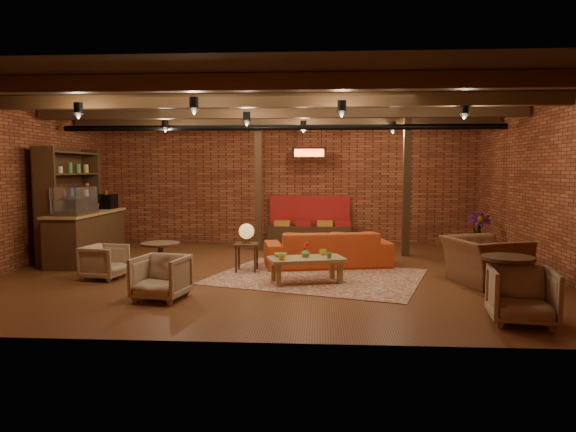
# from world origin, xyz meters

# --- Properties ---
(floor) EXTENTS (10.00, 10.00, 0.00)m
(floor) POSITION_xyz_m (0.00, 0.00, 0.00)
(floor) COLOR #432210
(floor) RESTS_ON ground
(ceiling) EXTENTS (10.00, 8.00, 0.02)m
(ceiling) POSITION_xyz_m (0.00, 0.00, 3.20)
(ceiling) COLOR black
(ceiling) RESTS_ON wall_back
(wall_back) EXTENTS (10.00, 0.02, 3.20)m
(wall_back) POSITION_xyz_m (0.00, 4.00, 1.60)
(wall_back) COLOR brown
(wall_back) RESTS_ON ground
(wall_front) EXTENTS (10.00, 0.02, 3.20)m
(wall_front) POSITION_xyz_m (0.00, -4.00, 1.60)
(wall_front) COLOR brown
(wall_front) RESTS_ON ground
(wall_left) EXTENTS (0.02, 8.00, 3.20)m
(wall_left) POSITION_xyz_m (-5.00, 0.00, 1.60)
(wall_left) COLOR brown
(wall_left) RESTS_ON ground
(wall_right) EXTENTS (0.02, 8.00, 3.20)m
(wall_right) POSITION_xyz_m (5.00, 0.00, 1.60)
(wall_right) COLOR brown
(wall_right) RESTS_ON ground
(ceiling_beams) EXTENTS (9.80, 6.40, 0.22)m
(ceiling_beams) POSITION_xyz_m (0.00, 0.00, 3.08)
(ceiling_beams) COLOR #312010
(ceiling_beams) RESTS_ON ceiling
(ceiling_pipe) EXTENTS (9.60, 0.12, 0.12)m
(ceiling_pipe) POSITION_xyz_m (0.00, 1.60, 2.85)
(ceiling_pipe) COLOR black
(ceiling_pipe) RESTS_ON ceiling
(post_left) EXTENTS (0.16, 0.16, 3.20)m
(post_left) POSITION_xyz_m (-0.60, 2.60, 1.60)
(post_left) COLOR #312010
(post_left) RESTS_ON ground
(post_right) EXTENTS (0.16, 0.16, 3.20)m
(post_right) POSITION_xyz_m (2.80, 2.00, 1.60)
(post_right) COLOR #312010
(post_right) RESTS_ON ground
(service_counter) EXTENTS (0.80, 2.50, 1.60)m
(service_counter) POSITION_xyz_m (-4.10, 1.00, 0.80)
(service_counter) COLOR #312010
(service_counter) RESTS_ON ground
(plant_counter) EXTENTS (0.35, 0.39, 0.30)m
(plant_counter) POSITION_xyz_m (-4.00, 1.20, 1.22)
(plant_counter) COLOR #337F33
(plant_counter) RESTS_ON service_counter
(shelving_hutch) EXTENTS (0.52, 2.00, 2.40)m
(shelving_hutch) POSITION_xyz_m (-4.50, 1.10, 1.20)
(shelving_hutch) COLOR #312010
(shelving_hutch) RESTS_ON ground
(banquette) EXTENTS (2.10, 0.70, 1.00)m
(banquette) POSITION_xyz_m (0.60, 3.55, 0.50)
(banquette) COLOR maroon
(banquette) RESTS_ON ground
(service_sign) EXTENTS (0.86, 0.06, 0.30)m
(service_sign) POSITION_xyz_m (0.60, 3.10, 2.35)
(service_sign) COLOR #FF5219
(service_sign) RESTS_ON ceiling
(ceiling_spotlights) EXTENTS (6.40, 4.40, 0.28)m
(ceiling_spotlights) POSITION_xyz_m (0.00, 0.00, 2.86)
(ceiling_spotlights) COLOR black
(ceiling_spotlights) RESTS_ON ceiling
(rug) EXTENTS (4.26, 3.71, 0.01)m
(rug) POSITION_xyz_m (0.83, -0.40, 0.01)
(rug) COLOR maroon
(rug) RESTS_ON floor
(sofa) EXTENTS (2.62, 1.44, 0.72)m
(sofa) POSITION_xyz_m (1.02, 0.62, 0.36)
(sofa) COLOR #A73A17
(sofa) RESTS_ON floor
(coffee_table) EXTENTS (1.40, 0.96, 0.69)m
(coffee_table) POSITION_xyz_m (0.63, -0.90, 0.39)
(coffee_table) COLOR olive
(coffee_table) RESTS_ON floor
(side_table_lamp) EXTENTS (0.44, 0.44, 0.92)m
(side_table_lamp) POSITION_xyz_m (-0.52, 0.02, 0.70)
(side_table_lamp) COLOR #312010
(side_table_lamp) RESTS_ON floor
(round_table_left) EXTENTS (0.67, 0.67, 0.70)m
(round_table_left) POSITION_xyz_m (-1.86, -1.05, 0.47)
(round_table_left) COLOR #312010
(round_table_left) RESTS_ON floor
(armchair_a) EXTENTS (0.72, 0.75, 0.67)m
(armchair_a) POSITION_xyz_m (-2.95, -0.81, 0.34)
(armchair_a) COLOR #B5A58D
(armchair_a) RESTS_ON floor
(armchair_b) EXTENTS (0.82, 0.79, 0.73)m
(armchair_b) POSITION_xyz_m (-1.50, -2.16, 0.37)
(armchair_b) COLOR #B5A58D
(armchair_b) RESTS_ON floor
(armchair_right) EXTENTS (1.11, 1.40, 1.07)m
(armchair_right) POSITION_xyz_m (3.66, -0.82, 0.53)
(armchair_right) COLOR brown
(armchair_right) RESTS_ON floor
(side_table_book) EXTENTS (0.43, 0.43, 0.46)m
(side_table_book) POSITION_xyz_m (4.09, 0.71, 0.41)
(side_table_book) COLOR #312010
(side_table_book) RESTS_ON floor
(round_table_right) EXTENTS (0.68, 0.68, 0.80)m
(round_table_right) POSITION_xyz_m (3.36, -2.72, 0.53)
(round_table_right) COLOR #312010
(round_table_right) RESTS_ON floor
(armchair_far) EXTENTS (0.87, 0.83, 0.79)m
(armchair_far) POSITION_xyz_m (3.43, -3.06, 0.39)
(armchair_far) COLOR #B5A58D
(armchair_far) RESTS_ON floor
(plant_tall) EXTENTS (1.82, 1.82, 2.95)m
(plant_tall) POSITION_xyz_m (4.40, 2.01, 1.47)
(plant_tall) COLOR #4C7F4C
(plant_tall) RESTS_ON floor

